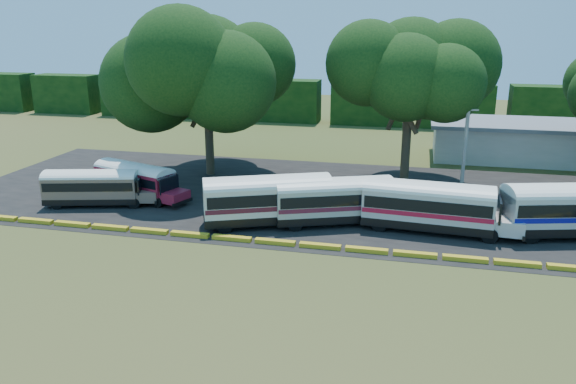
% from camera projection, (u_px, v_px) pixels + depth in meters
% --- Properties ---
extents(ground, '(160.00, 160.00, 0.00)m').
position_uv_depth(ground, '(294.00, 252.00, 35.68)').
color(ground, '#354D19').
rests_on(ground, ground).
extents(asphalt_strip, '(64.00, 24.00, 0.02)m').
position_uv_depth(asphalt_strip, '(337.00, 198.00, 46.64)').
color(asphalt_strip, black).
rests_on(asphalt_strip, ground).
extents(curb, '(53.70, 0.45, 0.30)m').
position_uv_depth(curb, '(297.00, 244.00, 36.56)').
color(curb, gold).
rests_on(curb, ground).
extents(terminal_building, '(19.00, 9.00, 4.00)m').
position_uv_depth(terminal_building, '(522.00, 141.00, 59.12)').
color(terminal_building, beige).
rests_on(terminal_building, ground).
extents(treeline_backdrop, '(130.00, 4.00, 6.00)m').
position_uv_depth(treeline_backdrop, '(368.00, 103.00, 79.53)').
color(treeline_backdrop, black).
rests_on(treeline_backdrop, ground).
extents(bus_beige, '(9.13, 4.37, 2.92)m').
position_uv_depth(bus_beige, '(94.00, 185.00, 44.29)').
color(bus_beige, black).
rests_on(bus_beige, ground).
extents(bus_red, '(9.15, 4.99, 2.94)m').
position_uv_depth(bus_red, '(136.00, 178.00, 46.18)').
color(bus_red, black).
rests_on(bus_red, ground).
extents(bus_cream_west, '(11.24, 6.84, 3.64)m').
position_uv_depth(bus_cream_west, '(271.00, 197.00, 39.95)').
color(bus_cream_west, black).
rests_on(bus_cream_west, ground).
extents(bus_cream_east, '(10.58, 6.23, 3.41)m').
position_uv_depth(bus_cream_east, '(337.00, 198.00, 40.20)').
color(bus_cream_east, black).
rests_on(bus_cream_east, ground).
extents(bus_white_red, '(10.93, 3.45, 3.54)m').
position_uv_depth(bus_white_red, '(431.00, 204.00, 38.69)').
color(bus_white_red, black).
rests_on(bus_white_red, ground).
extents(bus_white_blue, '(11.59, 5.66, 3.70)m').
position_uv_depth(bus_white_blue, '(576.00, 207.00, 37.72)').
color(bus_white_blue, black).
rests_on(bus_white_blue, ground).
extents(tree_west, '(13.03, 13.03, 14.77)m').
position_uv_depth(tree_west, '(206.00, 68.00, 51.14)').
color(tree_west, '#39281C').
rests_on(tree_west, ground).
extents(tree_center, '(11.28, 11.28, 14.50)m').
position_uv_depth(tree_center, '(411.00, 66.00, 48.93)').
color(tree_center, '#39281C').
rests_on(tree_center, ground).
extents(utility_pole, '(1.60, 0.30, 7.70)m').
position_uv_depth(utility_pole, '(465.00, 151.00, 45.67)').
color(utility_pole, gray).
rests_on(utility_pole, ground).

